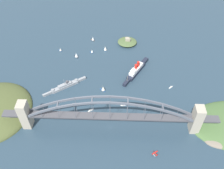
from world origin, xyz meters
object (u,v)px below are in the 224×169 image
object	(u,v)px
small_boat_3	(60,50)
small_boat_8	(123,105)
fort_island_mid_harbor	(127,42)
small_boat_1	(103,88)
small_boat_0	(105,48)
ocean_liner	(136,70)
seaplane_taxiing_near_bridge	(155,154)
small_boat_7	(93,38)
naval_cruiser	(65,86)
small_boat_4	(92,51)
small_boat_5	(171,87)
small_boat_6	(76,55)
small_boat_2	(91,110)
harbor_arch_bridge	(110,116)

from	to	relation	value
small_boat_3	small_boat_8	bearing A→B (deg)	-47.67
fort_island_mid_harbor	small_boat_1	bearing A→B (deg)	-106.99
small_boat_0	small_boat_3	distance (m)	87.16
ocean_liner	seaplane_taxiing_near_bridge	xyz separation A→B (m)	(19.68, -159.33, -3.16)
small_boat_7	ocean_liner	bearing A→B (deg)	-48.11
naval_cruiser	fort_island_mid_harbor	world-z (taller)	naval_cruiser
ocean_liner	small_boat_7	distance (m)	126.80
ocean_liner	small_boat_4	world-z (taller)	ocean_liner
small_boat_0	small_boat_7	size ratio (longest dim) A/B	1.01
seaplane_taxiing_near_bridge	small_boat_5	bearing A→B (deg)	73.30
naval_cruiser	small_boat_1	xyz separation A→B (m)	(63.49, -5.90, 1.92)
seaplane_taxiing_near_bridge	small_boat_5	xyz separation A→B (m)	(37.19, 124.00, -1.44)
small_boat_6	small_boat_2	bearing A→B (deg)	-73.01
small_boat_7	small_boat_2	bearing A→B (deg)	-86.03
small_boat_8	ocean_liner	bearing A→B (deg)	73.64
harbor_arch_bridge	small_boat_7	world-z (taller)	harbor_arch_bridge
small_boat_0	small_boat_6	xyz separation A→B (m)	(-53.41, -23.06, 0.18)
harbor_arch_bridge	small_boat_5	xyz separation A→B (m)	(97.93, 82.85, -25.72)
seaplane_taxiing_near_bridge	small_boat_5	distance (m)	129.46
harbor_arch_bridge	fort_island_mid_harbor	size ratio (longest dim) A/B	7.78
small_boat_8	small_boat_7	bearing A→B (deg)	109.90
harbor_arch_bridge	small_boat_2	world-z (taller)	harbor_arch_bridge
seaplane_taxiing_near_bridge	small_boat_0	bearing A→B (deg)	109.24
small_boat_0	small_boat_5	world-z (taller)	small_boat_0
small_boat_2	harbor_arch_bridge	bearing A→B (deg)	-43.61
ocean_liner	small_boat_3	world-z (taller)	ocean_liner
small_boat_5	naval_cruiser	bearing A→B (deg)	-178.36
ocean_liner	small_boat_7	xyz separation A→B (m)	(-84.66, 94.40, -0.62)
small_boat_4	small_boat_7	bearing A→B (deg)	92.66
small_boat_6	small_boat_8	distance (m)	145.95
small_boat_3	naval_cruiser	bearing A→B (deg)	-75.15
small_boat_1	small_boat_4	distance (m)	103.74
small_boat_3	small_boat_8	xyz separation A→B (m)	(121.99, -133.94, -2.82)
small_boat_5	small_boat_1	bearing A→B (deg)	-174.44
small_boat_0	small_boat_2	bearing A→B (deg)	-95.43
small_boat_1	small_boat_4	xyz separation A→B (m)	(-27.46, 100.03, -1.42)
ocean_liner	small_boat_4	distance (m)	98.72
small_boat_0	small_boat_3	world-z (taller)	small_boat_0
fort_island_mid_harbor	small_boat_1	size ratio (longest dim) A/B	3.45
small_boat_4	small_boat_7	xyz separation A→B (m)	(-1.89, 40.63, 1.11)
seaplane_taxiing_near_bridge	small_boat_7	distance (m)	274.36
small_boat_0	small_boat_5	size ratio (longest dim) A/B	1.46
small_boat_2	small_boat_7	distance (m)	183.64
seaplane_taxiing_near_bridge	small_boat_2	world-z (taller)	seaplane_taxiing_near_bridge
ocean_liner	small_boat_0	world-z (taller)	ocean_liner
ocean_liner	fort_island_mid_harbor	xyz separation A→B (m)	(-14.75, 86.46, -1.33)
small_boat_0	small_boat_3	bearing A→B (deg)	-176.60
naval_cruiser	small_boat_1	distance (m)	63.79
fort_island_mid_harbor	small_boat_6	bearing A→B (deg)	-153.77
harbor_arch_bridge	ocean_liner	bearing A→B (deg)	70.84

